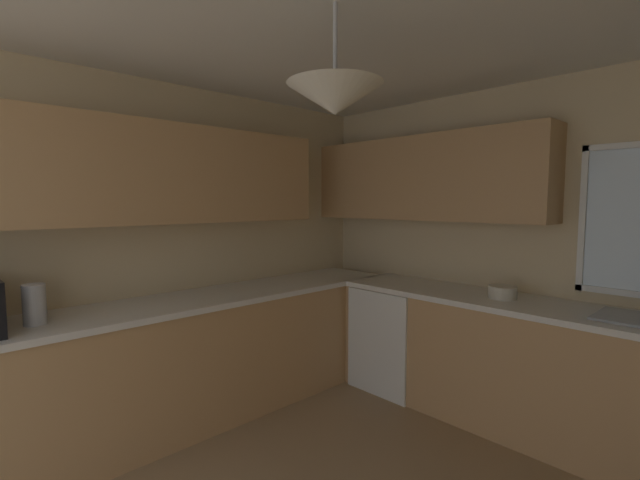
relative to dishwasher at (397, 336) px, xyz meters
name	(u,v)px	position (x,y,z in m)	size (l,w,h in m)	color
room_shell	(352,184)	(0.46, -1.11, 1.28)	(3.67, 4.01, 2.55)	beige
counter_run_left	(190,360)	(-0.66, -1.60, 0.02)	(0.65, 3.62, 0.91)	tan
counter_run_back	(517,364)	(1.02, 0.03, 0.02)	(2.76, 0.65, 0.91)	tan
dishwasher	(397,336)	(0.00, 0.00, 0.00)	(0.60, 0.60, 0.87)	white
kettle	(34,304)	(-0.64, -2.54, 0.59)	(0.12, 0.12, 0.23)	#B7B7BC
bowl	(502,292)	(0.89, 0.03, 0.52)	(0.20, 0.20, 0.09)	beige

